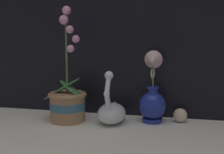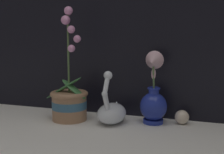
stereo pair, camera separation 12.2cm
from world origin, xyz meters
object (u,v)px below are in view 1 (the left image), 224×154
blue_vase (153,97)px  swan_figurine (112,111)px  orchid_potted_plant (68,101)px  glass_sphere (180,115)px

blue_vase → swan_figurine: bearing=-162.5°
orchid_potted_plant → blue_vase: 0.35m
glass_sphere → orchid_potted_plant: bearing=-168.9°
swan_figurine → glass_sphere: (0.27, 0.08, -0.02)m
orchid_potted_plant → swan_figurine: (0.18, 0.01, -0.04)m
swan_figurine → blue_vase: size_ratio=0.75×
orchid_potted_plant → swan_figurine: 0.19m
glass_sphere → blue_vase: bearing=-165.3°
blue_vase → glass_sphere: blue_vase is taller
orchid_potted_plant → swan_figurine: orchid_potted_plant is taller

